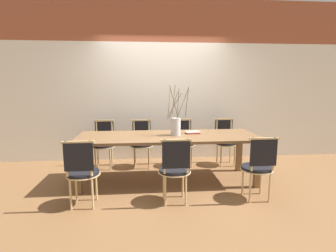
{
  "coord_description": "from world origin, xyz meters",
  "views": [
    {
      "loc": [
        -0.36,
        -4.03,
        1.55
      ],
      "look_at": [
        0.0,
        0.0,
        0.9
      ],
      "focal_mm": 28.0,
      "sensor_mm": 36.0,
      "label": 1
    }
  ],
  "objects_px": {
    "dining_table": "(168,141)",
    "chair_far_center": "(183,141)",
    "chair_near_center": "(258,165)",
    "vase_centerpiece": "(176,126)",
    "book_stack": "(193,132)"
  },
  "relations": [
    {
      "from": "dining_table",
      "to": "chair_near_center",
      "type": "height_order",
      "value": "chair_near_center"
    },
    {
      "from": "chair_far_center",
      "to": "book_stack",
      "type": "distance_m",
      "value": 0.73
    },
    {
      "from": "chair_far_center",
      "to": "chair_near_center",
      "type": "bearing_deg",
      "value": 115.56
    },
    {
      "from": "chair_far_center",
      "to": "book_stack",
      "type": "relative_size",
      "value": 3.52
    },
    {
      "from": "chair_near_center",
      "to": "book_stack",
      "type": "distance_m",
      "value": 1.21
    },
    {
      "from": "dining_table",
      "to": "vase_centerpiece",
      "type": "distance_m",
      "value": 0.26
    },
    {
      "from": "dining_table",
      "to": "chair_near_center",
      "type": "xyz_separation_m",
      "value": [
        1.13,
        -0.81,
        -0.18
      ]
    },
    {
      "from": "chair_far_center",
      "to": "vase_centerpiece",
      "type": "height_order",
      "value": "vase_centerpiece"
    },
    {
      "from": "chair_far_center",
      "to": "vase_centerpiece",
      "type": "relative_size",
      "value": 1.12
    },
    {
      "from": "chair_near_center",
      "to": "vase_centerpiece",
      "type": "height_order",
      "value": "vase_centerpiece"
    },
    {
      "from": "dining_table",
      "to": "book_stack",
      "type": "relative_size",
      "value": 11.32
    },
    {
      "from": "book_stack",
      "to": "chair_near_center",
      "type": "bearing_deg",
      "value": -52.74
    },
    {
      "from": "book_stack",
      "to": "vase_centerpiece",
      "type": "bearing_deg",
      "value": -154.85
    },
    {
      "from": "chair_near_center",
      "to": "dining_table",
      "type": "bearing_deg",
      "value": 144.57
    },
    {
      "from": "dining_table",
      "to": "chair_far_center",
      "type": "distance_m",
      "value": 0.9
    }
  ]
}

